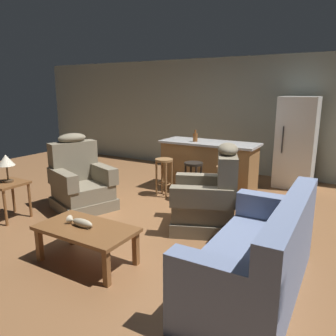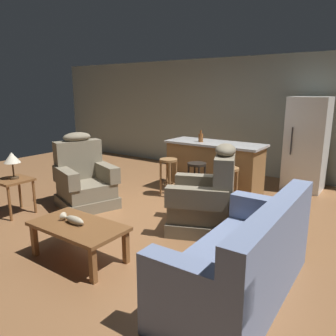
{
  "view_description": "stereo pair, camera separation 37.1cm",
  "coord_description": "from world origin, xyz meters",
  "px_view_note": "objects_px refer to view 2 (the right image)",
  "views": [
    {
      "loc": [
        2.38,
        -4.16,
        1.88
      ],
      "look_at": [
        -0.03,
        -0.1,
        0.75
      ],
      "focal_mm": 35.0,
      "sensor_mm": 36.0,
      "label": 1
    },
    {
      "loc": [
        2.69,
        -3.96,
        1.88
      ],
      "look_at": [
        -0.03,
        -0.1,
        0.75
      ],
      "focal_mm": 35.0,
      "sensor_mm": 36.0,
      "label": 2
    }
  ],
  "objects_px": {
    "bar_stool_right": "(228,180)",
    "refrigerator": "(307,144)",
    "bar_stool_left": "(168,170)",
    "table_lamp": "(12,159)",
    "recliner_near_island": "(207,200)",
    "coffee_table": "(78,229)",
    "end_table": "(14,185)",
    "bottle_tall_green": "(201,137)",
    "fish_figurine": "(73,220)",
    "kitchen_island": "(214,168)",
    "couch": "(244,262)",
    "recliner_near_lamp": "(84,181)",
    "bar_stool_middle": "(197,175)"
  },
  "relations": [
    {
      "from": "bar_stool_left",
      "to": "refrigerator",
      "type": "relative_size",
      "value": 0.39
    },
    {
      "from": "bar_stool_left",
      "to": "bottle_tall_green",
      "type": "bearing_deg",
      "value": 56.11
    },
    {
      "from": "couch",
      "to": "recliner_near_lamp",
      "type": "bearing_deg",
      "value": -15.72
    },
    {
      "from": "bar_stool_left",
      "to": "refrigerator",
      "type": "height_order",
      "value": "refrigerator"
    },
    {
      "from": "coffee_table",
      "to": "recliner_near_island",
      "type": "distance_m",
      "value": 1.75
    },
    {
      "from": "coffee_table",
      "to": "recliner_near_lamp",
      "type": "xyz_separation_m",
      "value": [
        -1.35,
        1.26,
        0.06
      ]
    },
    {
      "from": "kitchen_island",
      "to": "refrigerator",
      "type": "height_order",
      "value": "refrigerator"
    },
    {
      "from": "couch",
      "to": "table_lamp",
      "type": "relative_size",
      "value": 4.67
    },
    {
      "from": "recliner_near_island",
      "to": "refrigerator",
      "type": "xyz_separation_m",
      "value": [
        0.62,
        2.75,
        0.46
      ]
    },
    {
      "from": "fish_figurine",
      "to": "coffee_table",
      "type": "bearing_deg",
      "value": 7.33
    },
    {
      "from": "coffee_table",
      "to": "couch",
      "type": "bearing_deg",
      "value": 13.54
    },
    {
      "from": "recliner_near_island",
      "to": "end_table",
      "type": "relative_size",
      "value": 2.14
    },
    {
      "from": "couch",
      "to": "fish_figurine",
      "type": "bearing_deg",
      "value": 12.42
    },
    {
      "from": "bottle_tall_green",
      "to": "fish_figurine",
      "type": "bearing_deg",
      "value": -88.42
    },
    {
      "from": "bar_stool_right",
      "to": "refrigerator",
      "type": "distance_m",
      "value": 2.01
    },
    {
      "from": "recliner_near_lamp",
      "to": "bar_stool_left",
      "type": "height_order",
      "value": "recliner_near_lamp"
    },
    {
      "from": "couch",
      "to": "kitchen_island",
      "type": "distance_m",
      "value": 3.18
    },
    {
      "from": "refrigerator",
      "to": "bar_stool_left",
      "type": "bearing_deg",
      "value": -136.21
    },
    {
      "from": "kitchen_island",
      "to": "bar_stool_left",
      "type": "bearing_deg",
      "value": -133.27
    },
    {
      "from": "refrigerator",
      "to": "table_lamp",
      "type": "bearing_deg",
      "value": -130.14
    },
    {
      "from": "table_lamp",
      "to": "bar_stool_right",
      "type": "relative_size",
      "value": 0.6
    },
    {
      "from": "kitchen_island",
      "to": "bar_stool_middle",
      "type": "xyz_separation_m",
      "value": [
        -0.01,
        -0.63,
        -0.01
      ]
    },
    {
      "from": "couch",
      "to": "recliner_near_lamp",
      "type": "height_order",
      "value": "recliner_near_lamp"
    },
    {
      "from": "recliner_near_lamp",
      "to": "kitchen_island",
      "type": "xyz_separation_m",
      "value": [
        1.43,
        1.86,
        0.06
      ]
    },
    {
      "from": "kitchen_island",
      "to": "bottle_tall_green",
      "type": "relative_size",
      "value": 8.32
    },
    {
      "from": "coffee_table",
      "to": "recliner_near_island",
      "type": "bearing_deg",
      "value": 63.33
    },
    {
      "from": "recliner_near_island",
      "to": "kitchen_island",
      "type": "bearing_deg",
      "value": -88.22
    },
    {
      "from": "couch",
      "to": "kitchen_island",
      "type": "bearing_deg",
      "value": -58.57
    },
    {
      "from": "recliner_near_lamp",
      "to": "bottle_tall_green",
      "type": "distance_m",
      "value": 2.2
    },
    {
      "from": "recliner_near_lamp",
      "to": "bar_stool_middle",
      "type": "bearing_deg",
      "value": 60.9
    },
    {
      "from": "fish_figurine",
      "to": "couch",
      "type": "bearing_deg",
      "value": 13.3
    },
    {
      "from": "fish_figurine",
      "to": "bar_stool_right",
      "type": "relative_size",
      "value": 0.5
    },
    {
      "from": "refrigerator",
      "to": "recliner_near_island",
      "type": "bearing_deg",
      "value": -102.62
    },
    {
      "from": "recliner_near_island",
      "to": "bar_stool_left",
      "type": "xyz_separation_m",
      "value": [
        -1.29,
        0.92,
        0.05
      ]
    },
    {
      "from": "coffee_table",
      "to": "bar_stool_left",
      "type": "height_order",
      "value": "bar_stool_left"
    },
    {
      "from": "bar_stool_left",
      "to": "kitchen_island",
      "type": "bearing_deg",
      "value": 46.73
    },
    {
      "from": "coffee_table",
      "to": "table_lamp",
      "type": "relative_size",
      "value": 2.68
    },
    {
      "from": "bar_stool_left",
      "to": "table_lamp",
      "type": "bearing_deg",
      "value": -123.77
    },
    {
      "from": "refrigerator",
      "to": "coffee_table",
      "type": "bearing_deg",
      "value": -107.99
    },
    {
      "from": "fish_figurine",
      "to": "end_table",
      "type": "height_order",
      "value": "end_table"
    },
    {
      "from": "coffee_table",
      "to": "refrigerator",
      "type": "height_order",
      "value": "refrigerator"
    },
    {
      "from": "end_table",
      "to": "bar_stool_left",
      "type": "height_order",
      "value": "bar_stool_left"
    },
    {
      "from": "kitchen_island",
      "to": "refrigerator",
      "type": "bearing_deg",
      "value": 42.36
    },
    {
      "from": "couch",
      "to": "recliner_near_island",
      "type": "bearing_deg",
      "value": -49.44
    },
    {
      "from": "coffee_table",
      "to": "recliner_near_island",
      "type": "height_order",
      "value": "recliner_near_island"
    },
    {
      "from": "bar_stool_right",
      "to": "bottle_tall_green",
      "type": "height_order",
      "value": "bottle_tall_green"
    },
    {
      "from": "bar_stool_middle",
      "to": "bar_stool_right",
      "type": "bearing_deg",
      "value": 0.0
    },
    {
      "from": "end_table",
      "to": "coffee_table",
      "type": "bearing_deg",
      "value": -10.8
    },
    {
      "from": "coffee_table",
      "to": "kitchen_island",
      "type": "distance_m",
      "value": 3.12
    },
    {
      "from": "couch",
      "to": "end_table",
      "type": "distance_m",
      "value": 3.69
    }
  ]
}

